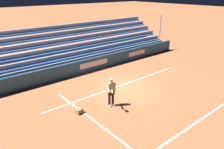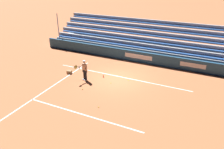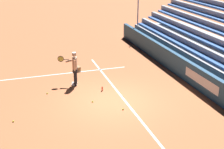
{
  "view_description": "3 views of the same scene",
  "coord_description": "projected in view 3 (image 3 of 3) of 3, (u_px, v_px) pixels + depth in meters",
  "views": [
    {
      "loc": [
        9.63,
        10.13,
        6.5
      ],
      "look_at": [
        1.25,
        -0.01,
        1.31
      ],
      "focal_mm": 35.0,
      "sensor_mm": 36.0,
      "label": 1
    },
    {
      "loc": [
        -6.6,
        14.95,
        8.2
      ],
      "look_at": [
        -0.02,
        1.11,
        0.91
      ],
      "focal_mm": 35.0,
      "sensor_mm": 36.0,
      "label": 2
    },
    {
      "loc": [
        -12.08,
        3.9,
        6.25
      ],
      "look_at": [
        1.2,
        -0.3,
        0.81
      ],
      "focal_mm": 50.0,
      "sensor_mm": 36.0,
      "label": 3
    }
  ],
  "objects": [
    {
      "name": "ground_plane",
      "position": [
        114.0,
        101.0,
        14.1
      ],
      "size": [
        160.0,
        160.0,
        0.0
      ],
      "primitive_type": "plane",
      "color": "#B7663D"
    },
    {
      "name": "court_baseline_white",
      "position": [
        124.0,
        100.0,
        14.24
      ],
      "size": [
        12.0,
        0.1,
        0.01
      ],
      "primitive_type": "cube",
      "color": "white",
      "rests_on": "ground"
    },
    {
      "name": "court_sideline_white",
      "position": [
        19.0,
        78.0,
        16.62
      ],
      "size": [
        0.1,
        12.0,
        0.01
      ],
      "primitive_type": "cube",
      "color": "white",
      "rests_on": "ground"
    },
    {
      "name": "back_wall_sponsor_board",
      "position": [
        200.0,
        79.0,
        15.12
      ],
      "size": [
        21.35,
        0.25,
        1.1
      ],
      "color": "navy",
      "rests_on": "ground"
    },
    {
      "name": "tennis_player",
      "position": [
        74.0,
        68.0,
        15.53
      ],
      "size": [
        0.77,
        0.95,
        1.71
      ],
      "color": "black",
      "rests_on": "ground"
    },
    {
      "name": "ball_box_cardboard",
      "position": [
        77.0,
        69.0,
        17.66
      ],
      "size": [
        0.46,
        0.39,
        0.26
      ],
      "primitive_type": "cube",
      "rotation": [
        0.0,
        0.0,
        0.24
      ],
      "color": "#A87F51",
      "rests_on": "ground"
    },
    {
      "name": "tennis_ball_on_baseline",
      "position": [
        93.0,
        102.0,
        13.97
      ],
      "size": [
        0.07,
        0.07,
        0.07
      ],
      "primitive_type": "sphere",
      "color": "#CCE533",
      "rests_on": "ground"
    },
    {
      "name": "tennis_ball_by_box",
      "position": [
        123.0,
        109.0,
        13.29
      ],
      "size": [
        0.07,
        0.07,
        0.07
      ],
      "primitive_type": "sphere",
      "color": "#CCE533",
      "rests_on": "ground"
    },
    {
      "name": "tennis_ball_midcourt",
      "position": [
        47.0,
        93.0,
        14.79
      ],
      "size": [
        0.07,
        0.07,
        0.07
      ],
      "primitive_type": "sphere",
      "color": "#CCE533",
      "rests_on": "ground"
    },
    {
      "name": "tennis_ball_far_right",
      "position": [
        13.0,
        121.0,
        12.34
      ],
      "size": [
        0.07,
        0.07,
        0.07
      ],
      "primitive_type": "sphere",
      "color": "#CCE533",
      "rests_on": "ground"
    },
    {
      "name": "water_bottle",
      "position": [
        102.0,
        89.0,
        15.11
      ],
      "size": [
        0.07,
        0.07,
        0.22
      ],
      "primitive_type": "cylinder",
      "color": "#EA4C33",
      "rests_on": "ground"
    }
  ]
}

